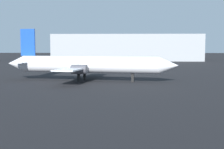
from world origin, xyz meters
TOP-DOWN VIEW (x-y plane):
  - airplane_on_taxiway at (-5.17, 48.42)m, footprint 33.11×20.67m
  - terminal_building at (3.67, 134.27)m, footprint 67.36×21.64m

SIDE VIEW (x-z plane):
  - airplane_on_taxiway at x=-5.17m, z-range -1.80..8.08m
  - terminal_building at x=3.67m, z-range 0.00..11.97m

